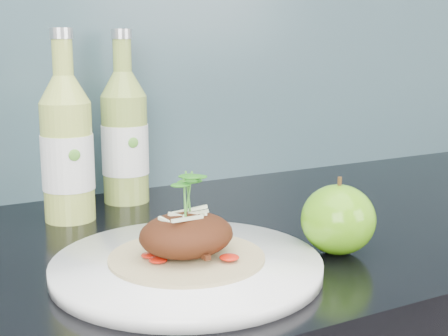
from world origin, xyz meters
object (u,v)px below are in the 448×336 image
(green_apple, at_px, (338,219))
(cider_bottle_left, at_px, (67,149))
(dinner_plate, at_px, (187,266))
(cider_bottle_right, at_px, (125,138))

(green_apple, bearing_deg, cider_bottle_left, 129.30)
(green_apple, height_order, cider_bottle_left, cider_bottle_left)
(dinner_plate, relative_size, cider_bottle_left, 1.38)
(dinner_plate, height_order, cider_bottle_left, cider_bottle_left)
(green_apple, relative_size, cider_bottle_right, 0.41)
(green_apple, bearing_deg, dinner_plate, 171.25)
(cider_bottle_left, bearing_deg, cider_bottle_right, 4.30)
(dinner_plate, bearing_deg, green_apple, -8.75)
(dinner_plate, bearing_deg, cider_bottle_right, 81.32)
(dinner_plate, distance_m, cider_bottle_right, 0.35)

